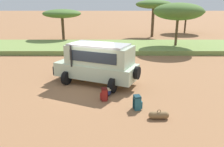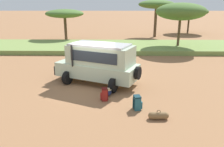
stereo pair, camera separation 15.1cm
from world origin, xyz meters
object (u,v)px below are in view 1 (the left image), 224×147
Objects in this scene: acacia_tree_centre_back at (154,5)px; acacia_tree_far_right at (187,12)px; safari_vehicle at (98,63)px; duffel_bag_low_black_case at (109,92)px; acacia_tree_left_mid at (63,14)px; backpack_cluster_center at (138,103)px; backpack_beside_front_wheel at (105,94)px; acacia_tree_right_mid at (179,12)px; duffel_bag_soft_canvas at (159,115)px.

acacia_tree_far_right is at bearing 35.42° from acacia_tree_centre_back.
acacia_tree_centre_back is at bearing 71.26° from safari_vehicle.
duffel_bag_low_black_case is at bearing -69.73° from safari_vehicle.
safari_vehicle is 17.53m from acacia_tree_left_mid.
acacia_tree_left_mid is at bearing 110.87° from backpack_cluster_center.
backpack_beside_front_wheel is 0.11× the size of acacia_tree_far_right.
acacia_tree_centre_back is (6.17, 21.94, 4.43)m from duffel_bag_low_black_case.
backpack_cluster_center reaches higher than duffel_bag_low_black_case.
acacia_tree_right_mid is at bearing 61.21° from backpack_beside_front_wheel.
duffel_bag_low_black_case is 0.13× the size of acacia_tree_far_right.
acacia_tree_right_mid is at bearing 68.14° from backpack_cluster_center.
backpack_cluster_center is at bearing -111.86° from acacia_tree_right_mid.
duffel_bag_low_black_case is (0.66, -1.79, -1.14)m from safari_vehicle.
duffel_bag_soft_canvas is (0.81, -0.89, -0.16)m from backpack_cluster_center.
acacia_tree_far_right is (5.49, 14.11, -0.43)m from acacia_tree_right_mid.
duffel_bag_low_black_case is 19.59m from acacia_tree_left_mid.
backpack_beside_front_wheel is at bearing -104.72° from duffel_bag_low_black_case.
acacia_tree_right_mid is (7.18, 13.07, 3.60)m from backpack_beside_front_wheel.
safari_vehicle is 21.53m from acacia_tree_centre_back.
duffel_bag_soft_canvas is at bearing -68.00° from acacia_tree_left_mid.
acacia_tree_centre_back is (6.37, 22.70, 4.27)m from backpack_beside_front_wheel.
safari_vehicle reaches higher than backpack_beside_front_wheel.
duffel_bag_soft_canvas is at bearing -109.54° from acacia_tree_far_right.
acacia_tree_centre_back is at bearing 78.49° from backpack_cluster_center.
acacia_tree_left_mid is at bearing 107.66° from backpack_beside_front_wheel.
backpack_cluster_center reaches higher than duffel_bag_soft_canvas.
acacia_tree_far_right is at bearing 68.44° from backpack_cluster_center.
acacia_tree_far_right is (10.30, 29.03, 3.33)m from duffel_bag_soft_canvas.
backpack_cluster_center is at bearing -69.13° from acacia_tree_left_mid.
acacia_tree_centre_back reaches higher than duffel_bag_soft_canvas.
backpack_beside_front_wheel is at bearing 148.65° from backpack_cluster_center.
duffel_bag_low_black_case is 0.15× the size of acacia_tree_left_mid.
duffel_bag_low_black_case is 0.84× the size of duffel_bag_soft_canvas.
backpack_beside_front_wheel is 23.96m from acacia_tree_centre_back.
safari_vehicle is 13.27m from acacia_tree_right_mid.
acacia_tree_right_mid reaches higher than backpack_beside_front_wheel.
acacia_tree_right_mid is (6.98, 12.31, 3.77)m from duffel_bag_low_black_case.
acacia_tree_right_mid is at bearing 60.44° from duffel_bag_low_black_case.
acacia_tree_far_right is (12.47, 26.42, 3.34)m from duffel_bag_low_black_case.
acacia_tree_left_mid is (-5.59, 16.47, 2.17)m from safari_vehicle.
safari_vehicle is at bearing -118.07° from acacia_tree_far_right.
backpack_beside_front_wheel is 1.00× the size of backpack_cluster_center.
backpack_beside_front_wheel is 0.80m from duffel_bag_low_black_case.
backpack_cluster_center is at bearing -111.56° from acacia_tree_far_right.
backpack_cluster_center is at bearing -51.50° from duffel_bag_low_black_case.
backpack_beside_front_wheel reaches higher than duffel_bag_soft_canvas.
acacia_tree_left_mid is at bearing -156.46° from acacia_tree_far_right.
acacia_tree_centre_back is 1.06× the size of acacia_tree_right_mid.
acacia_tree_centre_back is at bearing 80.74° from duffel_bag_soft_canvas.
backpack_beside_front_wheel is 30.16m from acacia_tree_far_right.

